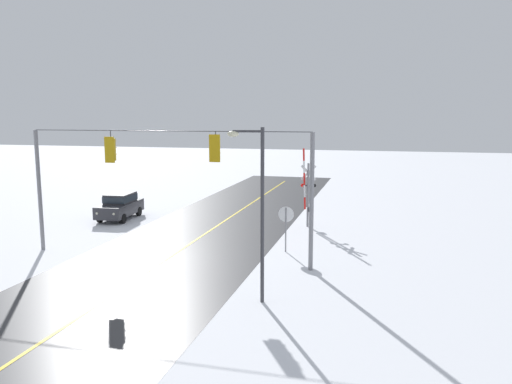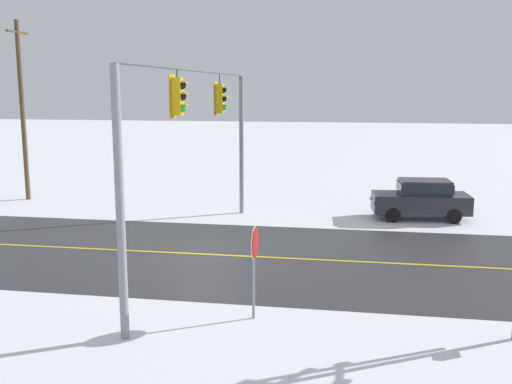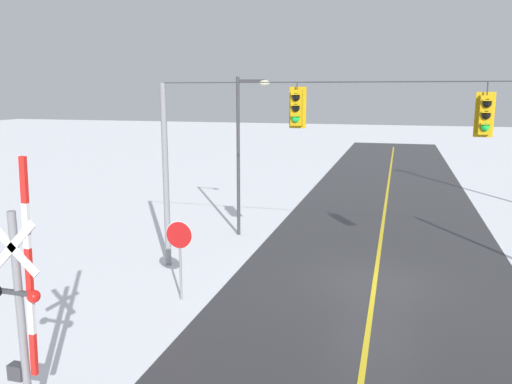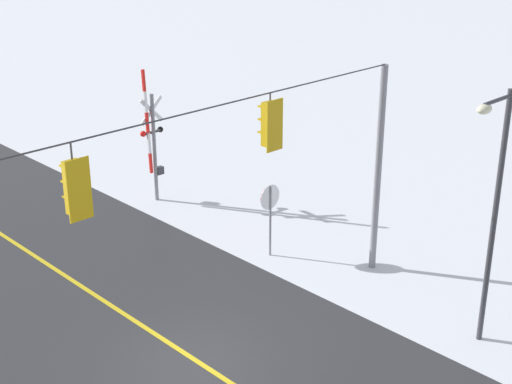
{
  "view_description": "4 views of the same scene",
  "coord_description": "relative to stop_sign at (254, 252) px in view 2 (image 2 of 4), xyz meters",
  "views": [
    {
      "loc": [
        -9.94,
        21.53,
        6.89
      ],
      "look_at": [
        -3.95,
        -1.99,
        3.16
      ],
      "focal_mm": 34.74,
      "sensor_mm": 36.0,
      "label": 1
    },
    {
      "loc": [
        -19.09,
        -5.12,
        5.68
      ],
      "look_at": [
        -1.46,
        -2.11,
        2.51
      ],
      "focal_mm": 41.38,
      "sensor_mm": 36.0,
      "label": 2
    },
    {
      "loc": [
        0.5,
        -15.67,
        5.93
      ],
      "look_at": [
        -3.64,
        -0.73,
        2.89
      ],
      "focal_mm": 36.17,
      "sensor_mm": 36.0,
      "label": 3
    },
    {
      "loc": [
        9.63,
        12.04,
        10.58
      ],
      "look_at": [
        -3.89,
        -1.86,
        2.78
      ],
      "focal_mm": 52.53,
      "sensor_mm": 36.0,
      "label": 4
    }
  ],
  "objects": [
    {
      "name": "parked_car_charcoal",
      "position": [
        12.39,
        -5.27,
        -0.76
      ],
      "size": [
        2.07,
        4.3,
        1.74
      ],
      "color": "#2D2D33",
      "rests_on": "ground"
    },
    {
      "name": "utility_pole",
      "position": [
        13.76,
        14.25,
        2.91
      ],
      "size": [
        1.8,
        0.24,
        8.98
      ],
      "color": "brown",
      "rests_on": "ground"
    },
    {
      "name": "lane_centre_line",
      "position": [
        5.34,
        8.73,
        -1.7
      ],
      "size": [
        0.14,
        72.0,
        0.01
      ],
      "primitive_type": "cube",
      "color": "gold",
      "rests_on": "ground"
    },
    {
      "name": "road_asphalt",
      "position": [
        5.34,
        8.73,
        -1.71
      ],
      "size": [
        9.0,
        80.0,
        0.01
      ],
      "primitive_type": "cube",
      "color": "#303033",
      "rests_on": "ground"
    },
    {
      "name": "stop_sign",
      "position": [
        0.0,
        0.0,
        0.0
      ],
      "size": [
        0.8,
        0.09,
        2.35
      ],
      "color": "gray",
      "rests_on": "ground"
    },
    {
      "name": "ground_plane",
      "position": [
        5.34,
        2.73,
        -1.71
      ],
      "size": [
        160.0,
        160.0,
        0.0
      ],
      "primitive_type": "plane",
      "color": "white"
    },
    {
      "name": "signal_span",
      "position": [
        5.38,
        2.72,
        2.35
      ],
      "size": [
        14.2,
        0.47,
        6.22
      ],
      "color": "gray",
      "rests_on": "ground"
    }
  ]
}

